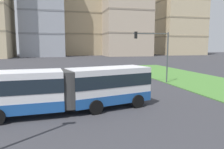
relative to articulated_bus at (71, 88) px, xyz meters
name	(u,v)px	position (x,y,z in m)	size (l,w,h in m)	color
articulated_bus	(71,88)	(0.00, 0.00, 0.00)	(11.96, 4.27, 3.00)	white
car_silver_hatch	(48,79)	(-1.95, 11.25, -0.90)	(4.53, 2.30, 1.58)	#B7BABF
traffic_light_far_right	(157,48)	(10.81, 9.00, 2.67)	(4.54, 0.28, 6.25)	#474C51
apartment_tower_westcentre	(42,2)	(-6.12, 82.63, 20.89)	(17.67, 14.55, 45.05)	#9EA3AD
apartment_tower_centre	(82,15)	(11.74, 95.37, 17.78)	(18.39, 18.16, 38.83)	tan
apartment_tower_eastcentre	(126,2)	(30.22, 81.46, 22.48)	(20.43, 18.42, 48.24)	#C6B299
apartment_tower_east	(180,11)	(60.40, 85.46, 20.16)	(21.25, 17.92, 43.58)	beige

